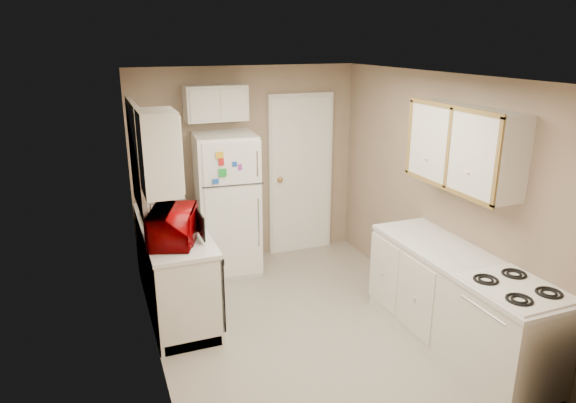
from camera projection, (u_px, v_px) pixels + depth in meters
name	position (u px, v px, depth m)	size (l,w,h in m)	color
floor	(306.00, 328.00, 5.01)	(3.80, 3.80, 0.00)	#B5AC9F
ceiling	(310.00, 76.00, 4.28)	(3.80, 3.80, 0.00)	white
wall_left	(150.00, 232.00, 4.16)	(3.80, 3.80, 0.00)	gray
wall_right	(436.00, 196.00, 5.13)	(3.80, 3.80, 0.00)	gray
wall_back	(247.00, 166.00, 6.33)	(2.80, 2.80, 0.00)	gray
wall_front	(438.00, 311.00, 2.96)	(2.80, 2.80, 0.00)	gray
left_counter	(175.00, 267.00, 5.30)	(0.60, 1.80, 0.90)	silver
dishwasher	(216.00, 283.00, 4.85)	(0.03, 0.58, 0.72)	black
sink	(170.00, 225.00, 5.30)	(0.54, 0.74, 0.16)	gray
microwave	(173.00, 227.00, 4.69)	(0.32, 0.57, 0.38)	#850104
soap_bottle	(161.00, 206.00, 5.46)	(0.10, 0.10, 0.21)	silver
window_blinds	(137.00, 157.00, 4.99)	(0.10, 0.98, 1.08)	silver
upper_cabinet_left	(159.00, 153.00, 4.23)	(0.30, 0.45, 0.70)	silver
refrigerator	(227.00, 204.00, 6.06)	(0.69, 0.67, 1.67)	white
cabinet_over_fridge	(216.00, 103.00, 5.82)	(0.70, 0.30, 0.40)	silver
interior_door	(301.00, 175.00, 6.59)	(0.86, 0.06, 2.08)	white
right_counter	(457.00, 305.00, 4.54)	(0.60, 2.00, 0.90)	silver
stove	(508.00, 343.00, 4.01)	(0.57, 0.70, 0.86)	white
upper_cabinet_right	(464.00, 147.00, 4.45)	(0.30, 1.20, 0.70)	silver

